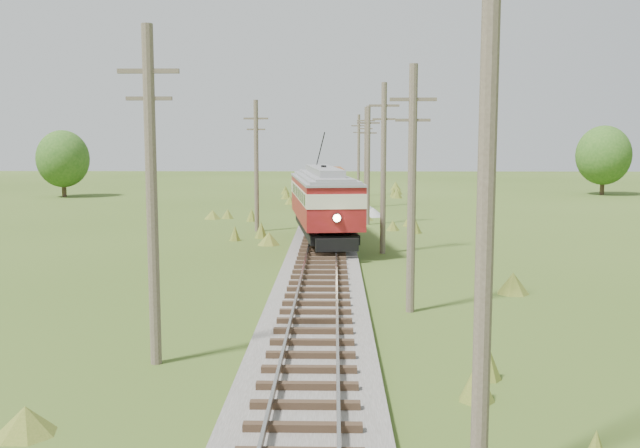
{
  "coord_description": "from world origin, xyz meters",
  "views": [
    {
      "loc": [
        0.63,
        -6.64,
        6.04
      ],
      "look_at": [
        0.0,
        23.94,
        2.41
      ],
      "focal_mm": 40.0,
      "sensor_mm": 36.0,
      "label": 1
    }
  ],
  "objects": [
    {
      "name": "railbed_main",
      "position": [
        0.0,
        34.0,
        0.19
      ],
      "size": [
        3.6,
        96.0,
        0.57
      ],
      "color": "#605B54",
      "rests_on": "ground"
    },
    {
      "name": "streetcar",
      "position": [
        0.0,
        34.15,
        2.72
      ],
      "size": [
        4.47,
        13.04,
        5.9
      ],
      "rotation": [
        0.0,
        0.0,
        0.12
      ],
      "color": "black",
      "rests_on": "ground"
    },
    {
      "name": "gondola",
      "position": [
        0.0,
        59.87,
        2.09
      ],
      "size": [
        3.15,
        8.64,
        2.83
      ],
      "rotation": [
        0.0,
        0.0,
        0.04
      ],
      "color": "black",
      "rests_on": "ground"
    },
    {
      "name": "gravel_pile",
      "position": [
        2.96,
        50.12,
        0.58
      ],
      "size": [
        3.4,
        3.6,
        1.24
      ],
      "color": "gray",
      "rests_on": "ground"
    },
    {
      "name": "utility_pole_r_1",
      "position": [
        3.1,
        5.0,
        4.4
      ],
      "size": [
        0.3,
        0.3,
        8.8
      ],
      "color": "brown",
      "rests_on": "ground"
    },
    {
      "name": "utility_pole_r_2",
      "position": [
        3.3,
        18.0,
        4.42
      ],
      "size": [
        1.6,
        0.3,
        8.6
      ],
      "color": "brown",
      "rests_on": "ground"
    },
    {
      "name": "utility_pole_r_3",
      "position": [
        3.2,
        31.0,
        4.63
      ],
      "size": [
        1.6,
        0.3,
        9.0
      ],
      "color": "brown",
      "rests_on": "ground"
    },
    {
      "name": "utility_pole_r_4",
      "position": [
        3.0,
        44.0,
        4.32
      ],
      "size": [
        1.6,
        0.3,
        8.4
      ],
      "color": "brown",
      "rests_on": "ground"
    },
    {
      "name": "utility_pole_r_5",
      "position": [
        3.4,
        57.0,
        4.58
      ],
      "size": [
        1.6,
        0.3,
        8.9
      ],
      "color": "brown",
      "rests_on": "ground"
    },
    {
      "name": "utility_pole_r_6",
      "position": [
        3.2,
        70.0,
        4.47
      ],
      "size": [
        1.6,
        0.3,
        8.7
      ],
      "color": "brown",
      "rests_on": "ground"
    },
    {
      "name": "utility_pole_l_a",
      "position": [
        -4.2,
        12.0,
        4.63
      ],
      "size": [
        1.6,
        0.3,
        9.0
      ],
      "color": "brown",
      "rests_on": "ground"
    },
    {
      "name": "utility_pole_l_b",
      "position": [
        -4.5,
        40.0,
        4.42
      ],
      "size": [
        1.6,
        0.3,
        8.6
      ],
      "color": "brown",
      "rests_on": "ground"
    },
    {
      "name": "tree_mid_a",
      "position": [
        -28.0,
        68.0,
        4.02
      ],
      "size": [
        5.46,
        5.46,
        7.03
      ],
      "color": "#38281C",
      "rests_on": "ground"
    },
    {
      "name": "tree_mid_b",
      "position": [
        30.0,
        72.0,
        4.33
      ],
      "size": [
        5.88,
        5.88,
        7.57
      ],
      "color": "#38281C",
      "rests_on": "ground"
    }
  ]
}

